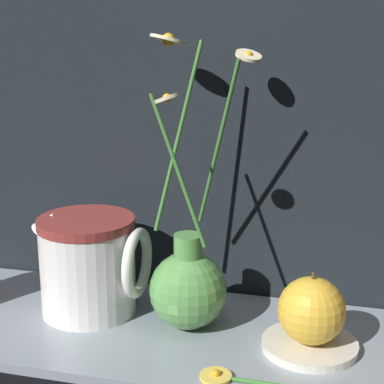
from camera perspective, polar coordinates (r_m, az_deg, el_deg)
The scene contains 7 objects.
ground_plane at distance 0.84m, azimuth 0.27°, elevation -13.09°, with size 6.00×6.00×0.00m, color black.
shelf at distance 0.83m, azimuth 0.27°, elevation -12.73°, with size 0.83×0.26×0.01m.
vase_with_flowers at distance 0.82m, azimuth -0.35°, elevation -7.96°, with size 0.15×0.16×0.37m.
ceramic_pitcher at distance 0.87m, azimuth -9.11°, elevation -6.09°, with size 0.15×0.13×0.14m.
saucer_plate at distance 0.80m, azimuth 10.41°, elevation -13.24°, with size 0.12×0.12×0.01m.
orange_fruit at distance 0.78m, azimuth 10.58°, elevation -10.32°, with size 0.08×0.08×0.09m.
loose_daisy at distance 0.73m, azimuth 3.23°, elevation -16.17°, with size 0.12×0.04×0.01m.
Camera 1 is at (0.18, -0.71, 0.40)m, focal length 60.00 mm.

